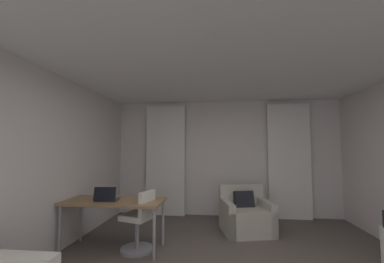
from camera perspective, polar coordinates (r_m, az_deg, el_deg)
The scene contains 9 objects.
wall_window at distance 5.56m, azimuth 8.01°, elevation -6.23°, with size 5.12×0.06×2.60m.
wall_left at distance 3.47m, azimuth -37.14°, elevation -6.84°, with size 0.06×6.12×2.60m.
ceiling at distance 2.76m, azimuth 9.64°, elevation 19.77°, with size 5.12×6.12×0.06m, color white.
curtain_left_panel at distance 5.56m, azimuth -6.35°, elevation -6.75°, with size 0.90×0.06×2.50m.
curtain_right_panel at distance 5.64m, azimuth 22.25°, elevation -6.44°, with size 0.90×0.06×2.50m.
armchair at distance 4.70m, azimuth 12.75°, elevation -19.12°, with size 0.99×0.93×0.82m.
desk at distance 3.96m, azimuth -18.07°, elevation -16.17°, with size 1.49×0.63×0.73m.
desk_chair at distance 3.88m, azimuth -12.47°, elevation -20.80°, with size 0.50×0.50×0.88m.
laptop at distance 3.90m, azimuth -19.81°, elevation -14.75°, with size 0.34×0.28×0.22m.
Camera 1 is at (-0.16, -2.52, 1.52)m, focal length 22.27 mm.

